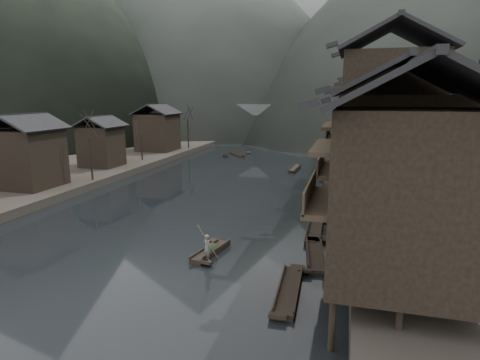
% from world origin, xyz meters
% --- Properties ---
extents(water, '(300.00, 300.00, 0.00)m').
position_xyz_m(water, '(0.00, 0.00, 0.00)').
color(water, black).
rests_on(water, ground).
extents(left_bank, '(40.00, 200.00, 1.20)m').
position_xyz_m(left_bank, '(-35.00, 40.00, 0.60)').
color(left_bank, '#2D2823').
rests_on(left_bank, ground).
extents(stilt_houses, '(9.00, 67.60, 16.78)m').
position_xyz_m(stilt_houses, '(17.28, 19.28, 9.00)').
color(stilt_houses, black).
rests_on(stilt_houses, ground).
extents(left_houses, '(8.10, 53.20, 8.73)m').
position_xyz_m(left_houses, '(-20.50, 20.12, 5.66)').
color(left_houses, black).
rests_on(left_houses, left_bank).
extents(bare_trees, '(3.84, 61.93, 7.68)m').
position_xyz_m(bare_trees, '(-17.00, 17.82, 6.60)').
color(bare_trees, black).
rests_on(bare_trees, left_bank).
extents(moored_sampans, '(3.05, 49.13, 0.47)m').
position_xyz_m(moored_sampans, '(12.06, 15.33, 0.20)').
color(moored_sampans, black).
rests_on(moored_sampans, water).
extents(midriver_boats, '(15.56, 18.32, 0.45)m').
position_xyz_m(midriver_boats, '(0.04, 40.17, 0.20)').
color(midriver_boats, black).
rests_on(midriver_boats, water).
extents(stone_bridge, '(40.00, 6.00, 9.00)m').
position_xyz_m(stone_bridge, '(-0.00, 72.00, 5.11)').
color(stone_bridge, '#4C4C4F').
rests_on(stone_bridge, ground).
extents(hills, '(320.00, 380.00, 109.04)m').
position_xyz_m(hills, '(6.46, 165.82, 50.40)').
color(hills, black).
rests_on(hills, ground).
extents(hero_sampan, '(1.77, 4.70, 0.43)m').
position_xyz_m(hero_sampan, '(5.29, -1.28, 0.20)').
color(hero_sampan, black).
rests_on(hero_sampan, water).
extents(cargo_heap, '(1.02, 1.34, 0.61)m').
position_xyz_m(cargo_heap, '(5.24, -1.07, 0.74)').
color(cargo_heap, black).
rests_on(cargo_heap, hero_sampan).
extents(boatman, '(0.81, 0.73, 1.86)m').
position_xyz_m(boatman, '(5.60, -2.87, 1.36)').
color(boatman, slate).
rests_on(boatman, hero_sampan).
extents(bamboo_pole, '(0.78, 2.55, 3.59)m').
position_xyz_m(bamboo_pole, '(5.80, -2.87, 4.08)').
color(bamboo_pole, '#8C7A51').
rests_on(bamboo_pole, boatman).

